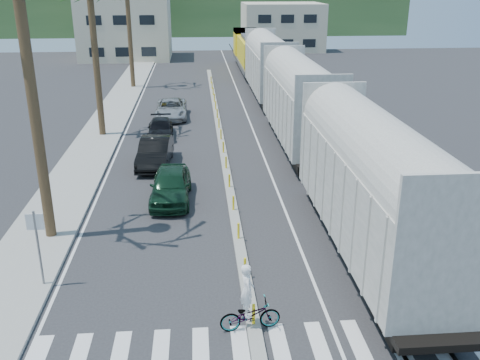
# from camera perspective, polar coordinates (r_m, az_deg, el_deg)

# --- Properties ---
(ground) EXTENTS (140.00, 140.00, 0.00)m
(ground) POSITION_cam_1_polar(r_m,az_deg,el_deg) (18.57, 1.11, -13.61)
(ground) COLOR #28282B
(ground) RESTS_ON ground
(sidewalk) EXTENTS (3.00, 90.00, 0.15)m
(sidewalk) POSITION_cam_1_polar(r_m,az_deg,el_deg) (42.14, -14.07, 5.78)
(sidewalk) COLOR gray
(sidewalk) RESTS_ON ground
(rails) EXTENTS (1.56, 100.00, 0.06)m
(rails) POSITION_cam_1_polar(r_m,az_deg,el_deg) (44.99, 3.88, 7.22)
(rails) COLOR black
(rails) RESTS_ON ground
(median) EXTENTS (0.45, 60.00, 0.85)m
(median) POSITION_cam_1_polar(r_m,az_deg,el_deg) (36.75, -2.04, 4.26)
(median) COLOR gray
(median) RESTS_ON ground
(crosswalk) EXTENTS (14.00, 2.20, 0.01)m
(crosswalk) POSITION_cam_1_polar(r_m,az_deg,el_deg) (16.96, 1.82, -17.39)
(crosswalk) COLOR silver
(crosswalk) RESTS_ON ground
(lane_markings) EXTENTS (9.42, 90.00, 0.01)m
(lane_markings) POSITION_cam_1_polar(r_m,az_deg,el_deg) (41.60, -5.36, 6.02)
(lane_markings) COLOR silver
(lane_markings) RESTS_ON ground
(freight_train) EXTENTS (3.00, 60.94, 5.85)m
(freight_train) POSITION_cam_1_polar(r_m,az_deg,el_deg) (40.57, 4.80, 9.87)
(freight_train) COLOR #A5A297
(freight_train) RESTS_ON ground
(street_sign) EXTENTS (0.60, 0.08, 3.00)m
(street_sign) POSITION_cam_1_polar(r_m,az_deg,el_deg) (20.05, -20.82, -5.82)
(street_sign) COLOR slate
(street_sign) RESTS_ON ground
(buildings) EXTENTS (38.00, 27.00, 10.00)m
(buildings) POSITION_cam_1_polar(r_m,az_deg,el_deg) (87.26, -8.22, 16.46)
(buildings) COLOR beige
(buildings) RESTS_ON ground
(hillside) EXTENTS (80.00, 20.00, 12.00)m
(hillside) POSITION_cam_1_polar(r_m,az_deg,el_deg) (115.36, -4.15, 18.40)
(hillside) COLOR #385628
(hillside) RESTS_ON ground
(car_lead) EXTENTS (2.21, 4.92, 1.64)m
(car_lead) POSITION_cam_1_polar(r_m,az_deg,el_deg) (26.85, -7.40, -0.55)
(car_lead) COLOR #10301D
(car_lead) RESTS_ON ground
(car_second) EXTENTS (2.40, 5.20, 1.64)m
(car_second) POSITION_cam_1_polar(r_m,az_deg,el_deg) (32.12, -9.04, 2.95)
(car_second) COLOR black
(car_second) RESTS_ON ground
(car_third) EXTENTS (2.03, 4.42, 1.25)m
(car_third) POSITION_cam_1_polar(r_m,az_deg,el_deg) (38.00, -8.48, 5.44)
(car_third) COLOR black
(car_third) RESTS_ON ground
(car_rear) EXTENTS (2.52, 5.32, 1.47)m
(car_rear) POSITION_cam_1_polar(r_m,az_deg,el_deg) (43.38, -7.36, 7.55)
(car_rear) COLOR #A6A8AB
(car_rear) RESTS_ON ground
(cyclist) EXTENTS (1.09, 2.09, 2.33)m
(cyclist) POSITION_cam_1_polar(r_m,az_deg,el_deg) (17.26, 1.01, -13.59)
(cyclist) COLOR #9EA0A5
(cyclist) RESTS_ON ground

